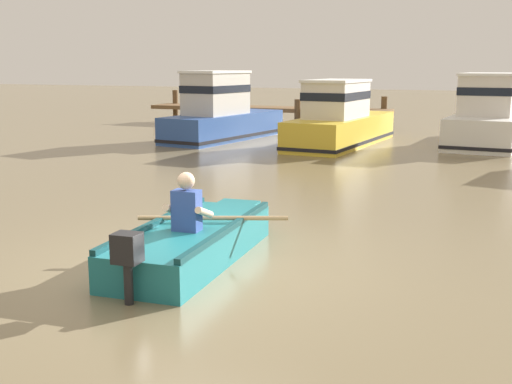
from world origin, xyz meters
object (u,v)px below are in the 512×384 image
object	(u,v)px
rowboat_with_person	(194,240)
moored_boat_yellow	(340,121)
moored_boat_white	(489,118)
moored_boat_blue	(221,115)

from	to	relation	value
rowboat_with_person	moored_boat_yellow	distance (m)	12.67
rowboat_with_person	moored_boat_white	distance (m)	15.02
moored_boat_white	rowboat_with_person	bearing A→B (deg)	-100.90
moored_boat_yellow	moored_boat_white	size ratio (longest dim) A/B	0.96
moored_boat_blue	rowboat_with_person	bearing A→B (deg)	-66.06
moored_boat_yellow	rowboat_with_person	bearing A→B (deg)	-83.37
moored_boat_blue	moored_boat_white	bearing A→B (deg)	14.32
moored_boat_blue	moored_boat_white	size ratio (longest dim) A/B	0.89
rowboat_with_person	moored_boat_yellow	bearing A→B (deg)	96.63
moored_boat_blue	moored_boat_yellow	world-z (taller)	moored_boat_blue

